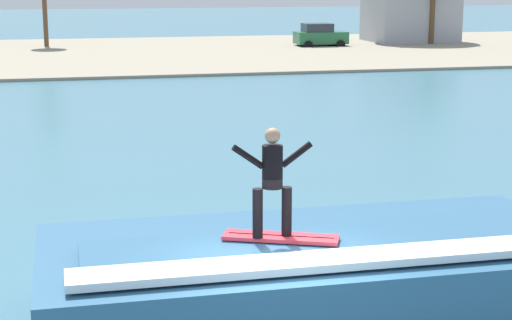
% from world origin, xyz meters
% --- Properties ---
extents(wave_crest, '(8.80, 3.93, 1.50)m').
position_xyz_m(wave_crest, '(0.88, 1.41, 0.71)').
color(wave_crest, '#326286').
rests_on(wave_crest, ground_plane).
extents(surfboard, '(1.84, 1.13, 0.06)m').
position_xyz_m(surfboard, '(0.25, 1.15, 1.53)').
color(surfboard, '#D8333F').
rests_on(surfboard, wave_crest).
extents(surfer, '(1.27, 0.32, 1.72)m').
position_xyz_m(surfer, '(0.10, 1.13, 2.53)').
color(surfer, black).
rests_on(surfer, surfboard).
extents(shoreline_bank, '(120.00, 27.97, 0.17)m').
position_xyz_m(shoreline_bank, '(0.00, 48.99, 0.08)').
color(shoreline_bank, gray).
rests_on(shoreline_bank, ground_plane).
extents(car_far_shore, '(3.91, 2.23, 1.86)m').
position_xyz_m(car_far_shore, '(16.52, 51.47, 0.95)').
color(car_far_shore, '#23663D').
rests_on(car_far_shore, ground_plane).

